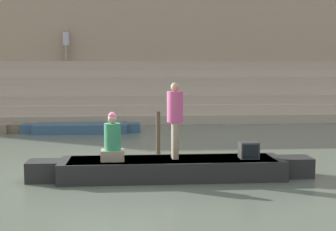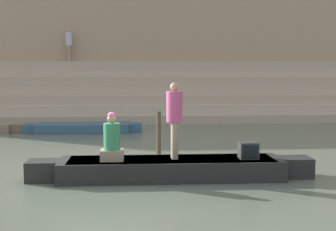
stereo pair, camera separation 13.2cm
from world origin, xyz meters
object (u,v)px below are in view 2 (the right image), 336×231
(person_standing, at_px, (174,115))
(moored_boat_shore, at_px, (83,128))
(rowboat_main, at_px, (171,168))
(tv_set, at_px, (248,150))
(mooring_post, at_px, (159,133))
(person_on_steps, at_px, (69,42))
(person_rowing, at_px, (112,141))

(person_standing, height_order, moored_boat_shore, person_standing)
(person_standing, bearing_deg, rowboat_main, -143.47)
(tv_set, relative_size, mooring_post, 0.33)
(moored_boat_shore, distance_m, person_on_steps, 7.35)
(mooring_post, relative_size, person_on_steps, 0.77)
(moored_boat_shore, bearing_deg, rowboat_main, -67.87)
(moored_boat_shore, relative_size, mooring_post, 3.61)
(moored_boat_shore, bearing_deg, mooring_post, -58.86)
(person_rowing, xyz_separation_m, person_on_steps, (-2.96, 14.41, 3.00))
(person_standing, height_order, person_on_steps, person_on_steps)
(person_on_steps, bearing_deg, rowboat_main, 169.14)
(person_standing, distance_m, person_rowing, 1.58)
(person_standing, height_order, tv_set, person_standing)
(person_standing, xyz_separation_m, tv_set, (1.74, -0.15, -0.83))
(tv_set, height_order, moored_boat_shore, tv_set)
(mooring_post, bearing_deg, person_on_steps, 110.42)
(person_rowing, bearing_deg, rowboat_main, 14.04)
(moored_boat_shore, height_order, person_on_steps, person_on_steps)
(rowboat_main, relative_size, moored_boat_shore, 1.42)
(mooring_post, xyz_separation_m, person_on_steps, (-4.19, 11.25, 3.26))
(moored_boat_shore, bearing_deg, person_standing, -67.20)
(rowboat_main, xyz_separation_m, person_standing, (0.08, 0.08, 1.25))
(person_rowing, bearing_deg, person_standing, 16.87)
(rowboat_main, distance_m, person_on_steps, 15.39)
(rowboat_main, xyz_separation_m, tv_set, (1.81, -0.07, 0.41))
(person_rowing, relative_size, moored_boat_shore, 0.24)
(tv_set, bearing_deg, moored_boat_shore, 128.13)
(person_standing, height_order, mooring_post, person_standing)
(rowboat_main, bearing_deg, person_standing, 42.00)
(person_standing, xyz_separation_m, person_on_steps, (-4.42, 14.22, 2.42))
(person_rowing, relative_size, person_on_steps, 0.66)
(person_rowing, distance_m, moored_boat_shore, 8.40)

